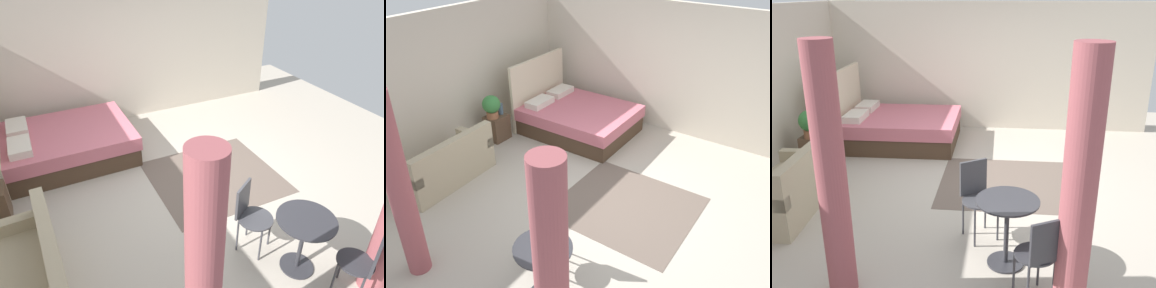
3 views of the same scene
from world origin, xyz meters
TOP-DOWN VIEW (x-y plane):
  - ground_plane at (0.00, 0.00)m, footprint 8.56×9.45m
  - wall_back at (0.00, 3.23)m, footprint 8.56×0.12m
  - wall_right at (2.78, 0.00)m, footprint 0.12×6.45m
  - area_rug at (0.01, -0.44)m, footprint 1.80×1.96m
  - bed at (1.60, 1.61)m, footprint 1.67×2.14m
  - couch at (-1.09, 2.34)m, footprint 1.62×0.84m
  - nightstand at (0.44, 2.70)m, footprint 0.40×0.35m
  - potted_plant at (0.34, 2.68)m, footprint 0.34×0.34m
  - vase at (0.56, 2.67)m, footprint 0.09×0.09m
  - balcony_table at (-1.97, -0.45)m, footprint 0.65×0.65m
  - cafe_chair_near_window at (-1.42, -0.10)m, footprint 0.58×0.58m
  - curtain_left at (-2.53, -1.02)m, footprint 0.30×0.30m
  - curtain_right at (-2.53, 1.10)m, footprint 0.27×0.27m

SIDE VIEW (x-z plane):
  - ground_plane at x=0.00m, z-range -0.02..0.00m
  - area_rug at x=0.01m, z-range 0.00..0.01m
  - nightstand at x=0.44m, z-range 0.00..0.50m
  - couch at x=-1.09m, z-range -0.14..0.70m
  - bed at x=1.60m, z-range -0.38..1.00m
  - balcony_table at x=-1.97m, z-range 0.15..0.89m
  - cafe_chair_near_window at x=-1.42m, z-range 0.10..0.99m
  - vase at x=0.56m, z-range 0.50..0.71m
  - potted_plant at x=0.34m, z-range 0.52..0.97m
  - curtain_left at x=-2.53m, z-range 0.00..2.36m
  - curtain_right at x=-2.53m, z-range 0.00..2.36m
  - wall_back at x=0.00m, z-range 0.00..2.53m
  - wall_right at x=2.78m, z-range 0.00..2.53m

